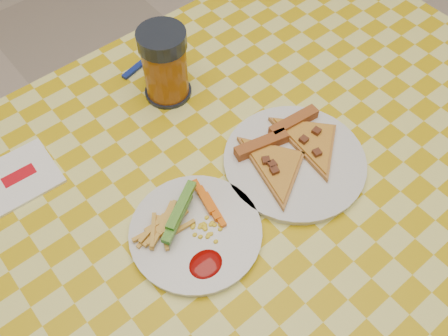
% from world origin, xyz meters
% --- Properties ---
extents(ground, '(8.00, 8.00, 0.00)m').
position_xyz_m(ground, '(0.00, 0.00, 0.00)').
color(ground, beige).
rests_on(ground, ground).
extents(table, '(1.28, 0.88, 0.76)m').
position_xyz_m(table, '(0.00, 0.00, 0.68)').
color(table, white).
rests_on(table, ground).
extents(plate_left, '(0.24, 0.24, 0.01)m').
position_xyz_m(plate_left, '(-0.11, -0.02, 0.76)').
color(plate_left, silver).
rests_on(plate_left, table).
extents(plate_right, '(0.31, 0.31, 0.01)m').
position_xyz_m(plate_right, '(0.11, -0.02, 0.76)').
color(plate_right, silver).
rests_on(plate_right, table).
extents(fries_veggies, '(0.16, 0.15, 0.04)m').
position_xyz_m(fries_veggies, '(-0.11, -0.01, 0.78)').
color(fries_veggies, gold).
rests_on(fries_veggies, plate_left).
extents(pizza_slices, '(0.23, 0.21, 0.02)m').
position_xyz_m(pizza_slices, '(0.11, -0.01, 0.78)').
color(pizza_slices, '#B87038').
rests_on(pizza_slices, plate_right).
extents(drink_glass, '(0.09, 0.09, 0.14)m').
position_xyz_m(drink_glass, '(0.04, 0.25, 0.83)').
color(drink_glass, black).
rests_on(drink_glass, table).
extents(napkin, '(0.13, 0.12, 0.01)m').
position_xyz_m(napkin, '(-0.27, 0.25, 0.76)').
color(napkin, white).
rests_on(napkin, table).
extents(fork, '(0.14, 0.05, 0.01)m').
position_xyz_m(fork, '(0.07, 0.35, 0.76)').
color(fork, navy).
rests_on(fork, table).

